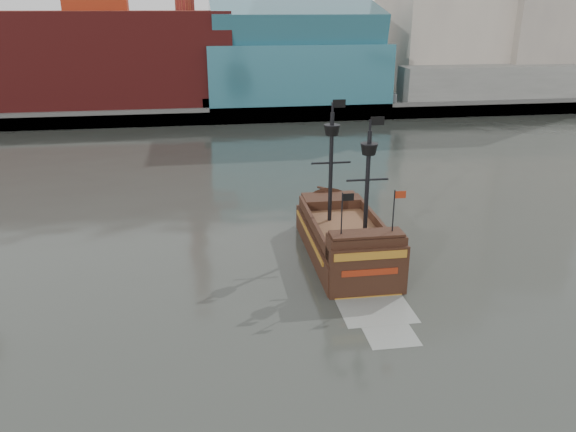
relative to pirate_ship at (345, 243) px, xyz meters
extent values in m
plane|color=#262823|center=(-3.48, -10.00, -1.11)|extent=(400.00, 400.00, 0.00)
cube|color=slate|center=(-3.48, 82.00, -0.11)|extent=(220.00, 60.00, 2.00)
cube|color=#4C4C49|center=(-3.48, 52.50, 0.19)|extent=(220.00, 1.00, 2.60)
cube|color=maroon|center=(-25.48, 62.00, 8.39)|extent=(42.00, 18.00, 15.00)
cube|color=#2E6B7C|center=(6.52, 60.00, 5.89)|extent=(30.00, 16.00, 10.00)
cube|color=slate|center=(44.52, 56.00, 3.89)|extent=(40.00, 6.00, 6.00)
cube|color=#2E6B7C|center=(6.52, 60.00, 13.89)|extent=(28.00, 14.94, 8.78)
cube|color=black|center=(0.00, 0.29, -0.48)|extent=(5.41, 12.69, 2.74)
cube|color=#51341D|center=(0.00, 0.29, 1.04)|extent=(4.87, 11.42, 0.32)
cube|color=black|center=(0.06, 5.34, 1.41)|extent=(4.50, 2.58, 1.05)
cube|color=black|center=(-0.06, -5.18, 1.83)|extent=(5.02, 1.74, 1.89)
cube|color=black|center=(-0.07, -6.15, 0.15)|extent=(5.16, 0.32, 4.21)
cube|color=#9C691E|center=(-0.07, -6.30, 1.83)|extent=(4.74, 0.14, 0.53)
cube|color=maroon|center=(-0.07, -6.30, 0.68)|extent=(3.68, 0.13, 0.42)
cylinder|color=black|center=(-0.82, 1.88, 5.31)|extent=(0.30, 0.30, 8.21)
cylinder|color=black|center=(0.93, -1.61, 4.99)|extent=(0.30, 0.30, 7.58)
cone|color=black|center=(-0.82, 1.88, 8.15)|extent=(1.17, 1.17, 0.74)
cone|color=black|center=(0.93, -1.61, 7.52)|extent=(1.17, 1.17, 0.74)
cube|color=black|center=(-0.35, 1.87, 10.04)|extent=(0.95, 0.04, 0.58)
cube|color=black|center=(1.40, -1.62, 9.41)|extent=(0.95, 0.04, 0.58)
cube|color=gray|center=(-0.09, -7.92, -1.10)|extent=(4.52, 3.84, 0.02)
camera|label=1|loc=(-10.30, -37.15, 16.50)|focal=35.00mm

